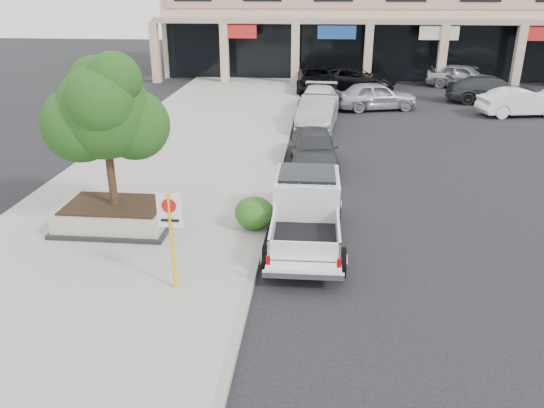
% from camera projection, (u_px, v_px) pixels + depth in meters
% --- Properties ---
extents(ground, '(120.00, 120.00, 0.00)m').
position_uv_depth(ground, '(317.00, 281.00, 12.59)').
color(ground, black).
rests_on(ground, ground).
extents(sidewalk, '(8.00, 52.00, 0.15)m').
position_uv_depth(sidewalk, '(162.00, 184.00, 18.56)').
color(sidewalk, gray).
rests_on(sidewalk, ground).
extents(curb, '(0.20, 52.00, 0.15)m').
position_uv_depth(curb, '(275.00, 188.00, 18.22)').
color(curb, gray).
rests_on(curb, ground).
extents(strip_mall, '(40.55, 12.43, 9.50)m').
position_uv_depth(strip_mall, '(429.00, 10.00, 41.31)').
color(strip_mall, tan).
rests_on(strip_mall, ground).
extents(planter, '(3.20, 2.20, 0.68)m').
position_uv_depth(planter, '(116.00, 215.00, 15.04)').
color(planter, black).
rests_on(planter, sidewalk).
extents(planter_tree, '(2.90, 2.55, 4.00)m').
position_uv_depth(planter_tree, '(111.00, 112.00, 14.06)').
color(planter_tree, black).
rests_on(planter_tree, planter).
extents(no_parking_sign, '(0.55, 0.09, 2.30)m').
position_uv_depth(no_parking_sign, '(171.00, 228.00, 11.50)').
color(no_parking_sign, yellow).
rests_on(no_parking_sign, sidewalk).
extents(hedge, '(1.10, 0.99, 0.93)m').
position_uv_depth(hedge, '(254.00, 213.00, 14.83)').
color(hedge, '#144615').
rests_on(hedge, sidewalk).
extents(pickup_truck, '(2.07, 5.42, 1.70)m').
position_uv_depth(pickup_truck, '(306.00, 213.00, 14.22)').
color(pickup_truck, silver).
rests_on(pickup_truck, ground).
extents(curb_car_a, '(2.10, 4.49, 1.49)m').
position_uv_depth(curb_car_a, '(314.00, 148.00, 20.31)').
color(curb_car_a, '#2C2E31').
rests_on(curb_car_a, ground).
extents(curb_car_b, '(2.11, 4.90, 1.57)m').
position_uv_depth(curb_car_b, '(318.00, 113.00, 25.78)').
color(curb_car_b, gray).
rests_on(curb_car_b, ground).
extents(curb_car_c, '(2.44, 5.35, 1.52)m').
position_uv_depth(curb_car_c, '(318.00, 102.00, 28.23)').
color(curb_car_c, silver).
rests_on(curb_car_c, ground).
extents(curb_car_d, '(2.74, 5.70, 1.57)m').
position_uv_depth(curb_car_d, '(317.00, 80.00, 34.95)').
color(curb_car_d, black).
rests_on(curb_car_d, ground).
extents(lot_car_a, '(4.92, 3.00, 1.57)m').
position_uv_depth(lot_car_a, '(376.00, 96.00, 29.80)').
color(lot_car_a, '#A3A5AB').
rests_on(lot_car_a, ground).
extents(lot_car_b, '(4.66, 2.40, 1.46)m').
position_uv_depth(lot_car_b, '(521.00, 102.00, 28.39)').
color(lot_car_b, white).
rests_on(lot_car_b, ground).
extents(lot_car_c, '(5.42, 2.50, 1.54)m').
position_uv_depth(lot_car_c, '(492.00, 90.00, 31.52)').
color(lot_car_c, '#2A2D2E').
rests_on(lot_car_c, ground).
extents(lot_car_d, '(5.95, 3.60, 1.54)m').
position_uv_depth(lot_car_d, '(354.00, 79.00, 35.25)').
color(lot_car_d, black).
rests_on(lot_car_d, ground).
extents(lot_car_e, '(5.11, 3.66, 1.62)m').
position_uv_depth(lot_car_e, '(463.00, 76.00, 36.10)').
color(lot_car_e, '#95979C').
rests_on(lot_car_e, ground).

